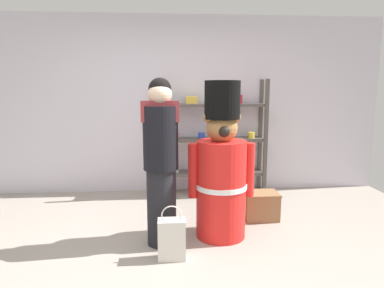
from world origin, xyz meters
TOP-DOWN VIEW (x-y plane):
  - ground_plane at (0.00, 0.00)m, footprint 6.40×6.40m
  - back_wall at (0.00, 2.20)m, footprint 6.40×0.12m
  - merchandise_shelf at (0.66, 1.98)m, footprint 1.52×0.35m
  - teddy_bear_guard at (0.53, 0.46)m, footprint 0.69×0.54m
  - person_shopper at (-0.08, 0.33)m, footprint 0.36×0.34m
  - shopping_bag at (0.01, -0.00)m, footprint 0.25×0.15m
  - display_crate at (1.08, 0.90)m, footprint 0.41×0.31m

SIDE VIEW (x-z plane):
  - ground_plane at x=0.00m, z-range 0.00..0.00m
  - display_crate at x=1.08m, z-range 0.00..0.33m
  - shopping_bag at x=0.01m, z-range -0.06..0.45m
  - teddy_bear_guard at x=0.53m, z-range -0.11..1.51m
  - merchandise_shelf at x=0.66m, z-range -0.01..1.67m
  - person_shopper at x=-0.08m, z-range 0.04..1.69m
  - back_wall at x=0.00m, z-range 0.00..2.60m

